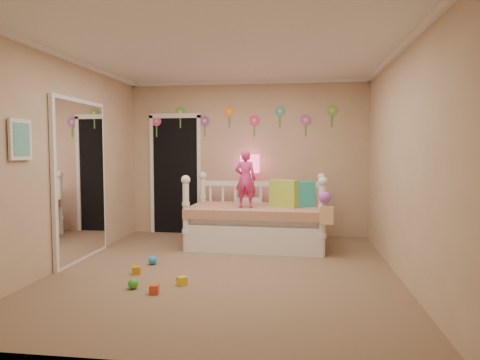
# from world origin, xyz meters

# --- Properties ---
(floor) EXTENTS (4.00, 4.50, 0.01)m
(floor) POSITION_xyz_m (0.00, 0.00, 0.00)
(floor) COLOR #7F684C
(floor) RESTS_ON ground
(ceiling) EXTENTS (4.00, 4.50, 0.01)m
(ceiling) POSITION_xyz_m (0.00, 0.00, 2.60)
(ceiling) COLOR white
(ceiling) RESTS_ON floor
(back_wall) EXTENTS (4.00, 0.01, 2.60)m
(back_wall) POSITION_xyz_m (0.00, 2.25, 1.30)
(back_wall) COLOR tan
(back_wall) RESTS_ON floor
(left_wall) EXTENTS (0.01, 4.50, 2.60)m
(left_wall) POSITION_xyz_m (-2.00, 0.00, 1.30)
(left_wall) COLOR tan
(left_wall) RESTS_ON floor
(right_wall) EXTENTS (0.01, 4.50, 2.60)m
(right_wall) POSITION_xyz_m (2.00, 0.00, 1.30)
(right_wall) COLOR tan
(right_wall) RESTS_ON floor
(crown_molding) EXTENTS (4.00, 4.50, 0.06)m
(crown_molding) POSITION_xyz_m (0.00, 0.00, 2.57)
(crown_molding) COLOR white
(crown_molding) RESTS_ON ceiling
(daybed) EXTENTS (2.05, 1.15, 1.09)m
(daybed) POSITION_xyz_m (0.25, 1.35, 0.55)
(daybed) COLOR white
(daybed) RESTS_ON floor
(pillow_turquoise) EXTENTS (0.39, 0.29, 0.37)m
(pillow_turquoise) POSITION_xyz_m (0.91, 1.35, 0.80)
(pillow_turquoise) COLOR #21A883
(pillow_turquoise) RESTS_ON daybed
(pillow_lime) EXTENTS (0.45, 0.34, 0.40)m
(pillow_lime) POSITION_xyz_m (0.65, 1.31, 0.81)
(pillow_lime) COLOR #AACD3E
(pillow_lime) RESTS_ON daybed
(child) EXTENTS (0.32, 0.22, 0.83)m
(child) POSITION_xyz_m (0.10, 1.16, 1.03)
(child) COLOR #D7317A
(child) RESTS_ON daybed
(nightstand) EXTENTS (0.43, 0.35, 0.66)m
(nightstand) POSITION_xyz_m (0.07, 2.07, 0.33)
(nightstand) COLOR white
(nightstand) RESTS_ON floor
(table_lamp) EXTENTS (0.32, 0.32, 0.71)m
(table_lamp) POSITION_xyz_m (0.07, 2.07, 1.13)
(table_lamp) COLOR #D21C5E
(table_lamp) RESTS_ON nightstand
(closet_doorway) EXTENTS (0.90, 0.04, 2.07)m
(closet_doorway) POSITION_xyz_m (-1.25, 2.23, 1.03)
(closet_doorway) COLOR black
(closet_doorway) RESTS_ON back_wall
(flower_decals) EXTENTS (3.40, 0.02, 0.50)m
(flower_decals) POSITION_xyz_m (-0.09, 2.24, 1.94)
(flower_decals) COLOR #B2668C
(flower_decals) RESTS_ON back_wall
(mirror_closet) EXTENTS (0.07, 1.30, 2.10)m
(mirror_closet) POSITION_xyz_m (-1.96, 0.30, 1.05)
(mirror_closet) COLOR white
(mirror_closet) RESTS_ON left_wall
(wall_picture) EXTENTS (0.05, 0.34, 0.42)m
(wall_picture) POSITION_xyz_m (-1.97, -0.90, 1.55)
(wall_picture) COLOR white
(wall_picture) RESTS_ON left_wall
(hanging_bag) EXTENTS (0.20, 0.16, 0.36)m
(hanging_bag) POSITION_xyz_m (1.21, 0.76, 0.67)
(hanging_bag) COLOR beige
(hanging_bag) RESTS_ON daybed
(toy_scatter) EXTENTS (0.87, 1.34, 0.11)m
(toy_scatter) POSITION_xyz_m (-0.66, -0.25, 0.06)
(toy_scatter) COLOR #996666
(toy_scatter) RESTS_ON floor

